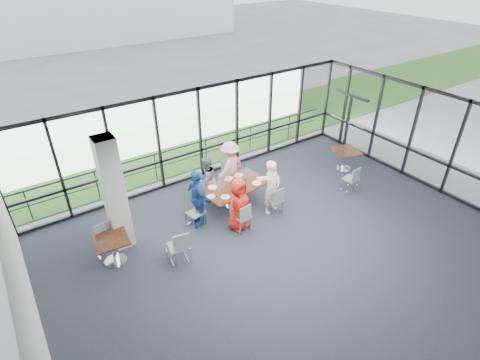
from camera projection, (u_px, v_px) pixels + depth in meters
floor at (295, 254)px, 9.95m from camera, size 12.00×10.00×0.02m
ceiling at (307, 146)px, 8.26m from camera, size 12.00×10.00×0.04m
wall_left at (31, 323)px, 6.22m from camera, size 0.10×10.00×3.20m
curtain_wall_back at (200, 134)px, 12.61m from camera, size 12.00×0.10×3.20m
curtain_wall_right at (440, 143)px, 11.99m from camera, size 0.10×10.00×3.20m
exit_door at (348, 121)px, 14.91m from camera, size 0.12×1.60×2.10m
structural_column at (114, 194)px, 9.48m from camera, size 0.50×0.50×3.20m
apron at (148, 128)px, 16.97m from camera, size 80.00×70.00×0.02m
grass_strip at (167, 144)px, 15.55m from camera, size 80.00×5.00×0.01m
hangar_main at (88, 1)px, 32.75m from camera, size 24.00×10.00×6.00m
guard_rail at (194, 155)px, 13.61m from camera, size 12.00×0.06×0.06m
main_table at (234, 189)px, 11.48m from camera, size 2.19×1.39×0.75m
side_table_left at (112, 243)px, 9.37m from camera, size 0.89×0.89×0.75m
side_table_right at (345, 153)px, 13.45m from camera, size 1.09×1.09×0.75m
diner_near_left at (239, 205)px, 10.45m from camera, size 0.87×0.64×1.63m
diner_near_right at (272, 187)px, 11.12m from camera, size 0.75×0.64×1.73m
diner_far_left at (206, 179)px, 11.70m from camera, size 0.84×0.64×1.53m
diner_far_right at (230, 166)px, 12.19m from camera, size 1.24×0.88×1.74m
diner_end at (197, 198)px, 10.60m from camera, size 0.60×1.06×1.78m
chair_main_nl at (242, 216)px, 10.60m from camera, size 0.48×0.48×0.89m
chair_main_nr at (274, 200)px, 11.30m from camera, size 0.45×0.45×0.89m
chair_main_fl at (201, 186)px, 12.00m from camera, size 0.44×0.44×0.83m
chair_main_fr at (227, 174)px, 12.59m from camera, size 0.53×0.53×0.88m
chair_main_end at (195, 213)px, 10.78m from camera, size 0.48×0.48×0.83m
chair_spare_la at (178, 246)px, 9.50m from camera, size 0.53×0.53×0.94m
chair_spare_lb at (107, 244)px, 9.56m from camera, size 0.53×0.53×0.96m
chair_spare_r at (351, 179)px, 12.34m from camera, size 0.47×0.47×0.89m
plate_nl at (225, 197)px, 10.87m from camera, size 0.26×0.26×0.01m
plate_nr at (257, 183)px, 11.52m from camera, size 0.27×0.27×0.01m
plate_fl at (212, 187)px, 11.32m from camera, size 0.28×0.28×0.01m
plate_fr at (239, 175)px, 11.92m from camera, size 0.27×0.27×0.01m
plate_end at (211, 196)px, 10.90m from camera, size 0.26×0.26×0.01m
tumbler_a at (236, 190)px, 11.07m from camera, size 0.08×0.08×0.15m
tumbler_b at (245, 182)px, 11.45m from camera, size 0.08×0.08×0.15m
tumbler_c at (228, 179)px, 11.59m from camera, size 0.07×0.07×0.14m
tumbler_d at (216, 195)px, 10.88m from camera, size 0.06×0.06×0.13m
menu_a at (241, 193)px, 11.08m from camera, size 0.31×0.24×0.00m
menu_b at (262, 178)px, 11.77m from camera, size 0.40×0.36×0.00m
menu_c at (229, 179)px, 11.75m from camera, size 0.35×0.31×0.00m
condiment_caddy at (235, 185)px, 11.41m from camera, size 0.10×0.07×0.04m
ketchup_bottle at (233, 182)px, 11.44m from camera, size 0.06×0.06×0.18m
green_bottle at (235, 182)px, 11.41m from camera, size 0.05×0.05×0.20m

